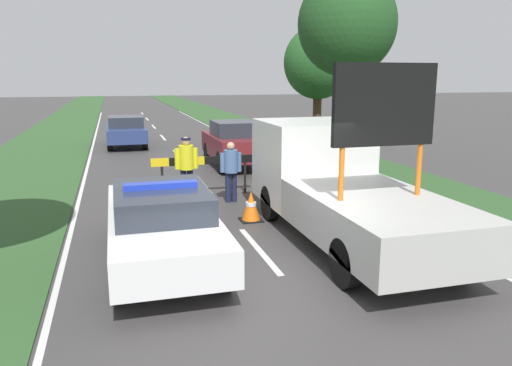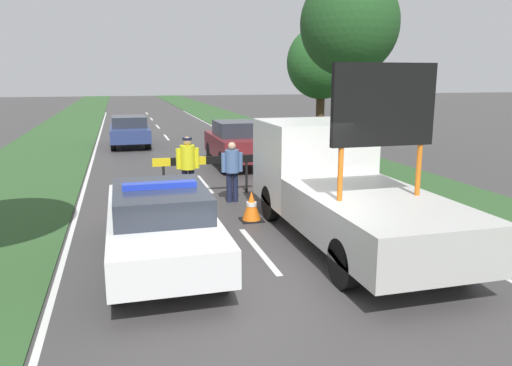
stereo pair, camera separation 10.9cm
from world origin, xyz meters
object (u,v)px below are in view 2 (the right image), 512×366
Objects in this scene: traffic_cone_behind_barrier at (252,206)px; roadside_tree_mid_left at (321,63)px; police_officer at (188,163)px; traffic_cone_lane_edge at (289,179)px; queued_car_hatch_blue at (130,130)px; roadside_tree_near_left at (349,25)px; police_car at (161,221)px; work_truck at (337,183)px; queued_car_wagon_maroon at (237,143)px; traffic_cone_near_truck at (144,192)px; pedestrian_civilian at (232,167)px; road_barrier at (206,163)px; traffic_cone_centre_front at (308,183)px; traffic_cone_near_police at (122,199)px.

roadside_tree_mid_left reaches higher than traffic_cone_behind_barrier.
traffic_cone_lane_edge is (3.08, 0.80, -0.75)m from police_officer.
traffic_cone_behind_barrier is 13.82m from queued_car_hatch_blue.
traffic_cone_lane_edge is 0.08× the size of roadside_tree_near_left.
police_car is 2.88× the size of police_officer.
work_truck is 1.59× the size of queued_car_wagon_maroon.
roadside_tree_near_left is at bearing 45.71° from traffic_cone_behind_barrier.
traffic_cone_near_truck reaches higher than traffic_cone_lane_edge.
pedestrian_civilian is at bearing 58.49° from police_car.
traffic_cone_lane_edge is (2.53, 0.32, -0.64)m from road_barrier.
traffic_cone_near_truck is 1.38× the size of traffic_cone_lane_edge.
roadside_tree_near_left reaches higher than queued_car_wagon_maroon.
traffic_cone_near_truck is 0.18× the size of queued_car_wagon_maroon.
work_truck is 9.05× the size of traffic_cone_behind_barrier.
work_truck reaches higher than queued_car_wagon_maroon.
work_truck is 0.96× the size of roadside_tree_near_left.
traffic_cone_centre_front is (0.83, 3.73, -0.82)m from work_truck.
police_car is 4.08m from traffic_cone_near_truck.
traffic_cone_centre_front is at bearing 102.07° from queued_car_wagon_maroon.
queued_car_wagon_maroon is (3.47, 8.94, 0.13)m from police_car.
traffic_cone_behind_barrier is 0.18× the size of queued_car_wagon_maroon.
traffic_cone_near_police is 6.85m from queued_car_wagon_maroon.
police_officer reaches higher than queued_car_wagon_maroon.
traffic_cone_near_truck is 8.47m from roadside_tree_near_left.
queued_car_hatch_blue is (-0.16, 15.62, 0.01)m from police_car.
police_officer reaches higher than traffic_cone_centre_front.
queued_car_hatch_blue is (-4.62, 11.32, 0.46)m from traffic_cone_centre_front.
roadside_tree_mid_left is at bearing -113.72° from work_truck.
roadside_tree_near_left reaches higher than police_car.
road_barrier is at bearing -163.57° from police_officer.
queued_car_hatch_blue is at bearing 153.72° from roadside_tree_mid_left.
police_car is 8.69× the size of traffic_cone_centre_front.
road_barrier is 1.95m from traffic_cone_near_truck.
traffic_cone_near_police reaches higher than traffic_cone_behind_barrier.
traffic_cone_near_truck is at bearing 90.27° from queued_car_hatch_blue.
pedestrian_civilian is at bearing 75.56° from queued_car_wagon_maroon.
traffic_cone_centre_front is at bearing 112.20° from queued_car_hatch_blue.
queued_car_wagon_maroon is 7.61m from queued_car_hatch_blue.
traffic_cone_near_police is 0.11× the size of roadside_tree_near_left.
police_car is at bearing -106.12° from road_barrier.
traffic_cone_centre_front is 1.09× the size of traffic_cone_lane_edge.
traffic_cone_near_police is (-2.28, -1.30, -0.54)m from road_barrier.
traffic_cone_near_police is 0.13× the size of roadside_tree_mid_left.
traffic_cone_centre_front is 0.14× the size of queued_car_wagon_maroon.
road_barrier is 2.68m from traffic_cone_near_police.
road_barrier is 10.99m from queued_car_hatch_blue.
queued_car_wagon_maroon is at bearing 52.89° from traffic_cone_near_police.
roadside_tree_near_left is (2.18, 2.26, 4.54)m from traffic_cone_centre_front.
road_barrier is at bearing 118.25° from pedestrian_civilian.
police_officer is 7.12m from roadside_tree_near_left.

